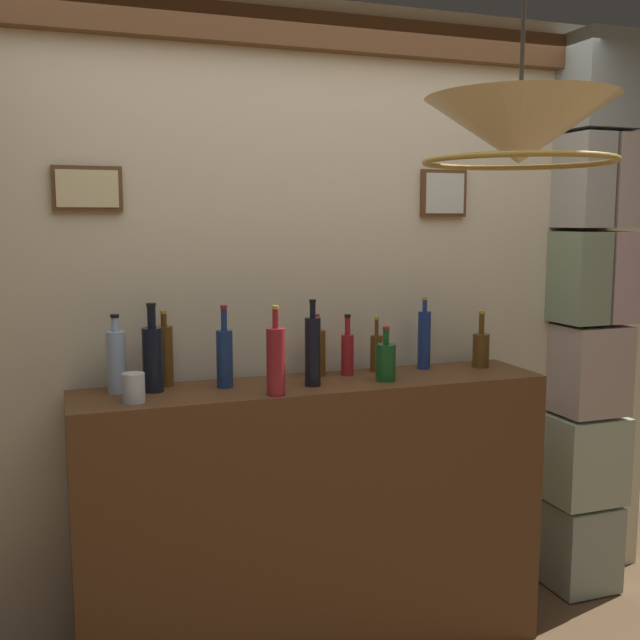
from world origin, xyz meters
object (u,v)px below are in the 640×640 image
(liquor_bottle_gin, at_px, (225,357))
(pendant_lamp, at_px, (520,133))
(liquor_bottle_scotch, at_px, (165,355))
(liquor_bottle_tequila, at_px, (424,339))
(liquor_bottle_mezcal, at_px, (153,357))
(liquor_bottle_whiskey, at_px, (376,352))
(liquor_bottle_sherry, at_px, (116,360))
(liquor_bottle_vodka, at_px, (276,360))
(glass_tumbler_rocks, at_px, (134,388))
(liquor_bottle_rye, at_px, (386,361))
(liquor_bottle_brandy, at_px, (481,348))
(liquor_bottle_amaro, at_px, (316,352))
(liquor_bottle_port, at_px, (347,352))
(liquor_bottle_vermouth, at_px, (313,350))

(liquor_bottle_gin, distance_m, pendant_lamp, 1.33)
(liquor_bottle_scotch, distance_m, liquor_bottle_tequila, 1.07)
(liquor_bottle_mezcal, height_order, liquor_bottle_whiskey, liquor_bottle_mezcal)
(liquor_bottle_whiskey, relative_size, liquor_bottle_sherry, 0.80)
(liquor_bottle_gin, distance_m, liquor_bottle_vodka, 0.23)
(liquor_bottle_tequila, relative_size, liquor_bottle_vodka, 0.94)
(liquor_bottle_whiskey, distance_m, glass_tumbler_rocks, 1.03)
(liquor_bottle_gin, distance_m, liquor_bottle_rye, 0.62)
(liquor_bottle_gin, bearing_deg, liquor_bottle_scotch, 153.55)
(liquor_bottle_whiskey, height_order, glass_tumbler_rocks, liquor_bottle_whiskey)
(liquor_bottle_rye, xyz_separation_m, liquor_bottle_brandy, (0.50, 0.12, 0.00))
(liquor_bottle_vodka, bearing_deg, liquor_bottle_tequila, 19.41)
(liquor_bottle_brandy, distance_m, glass_tumbler_rocks, 1.46)
(liquor_bottle_brandy, bearing_deg, liquor_bottle_vodka, -168.06)
(liquor_bottle_gin, xyz_separation_m, liquor_bottle_vodka, (0.14, -0.18, 0.01))
(liquor_bottle_whiskey, xyz_separation_m, liquor_bottle_vodka, (-0.51, -0.27, 0.05))
(liquor_bottle_scotch, distance_m, liquor_bottle_brandy, 1.32)
(liquor_bottle_scotch, bearing_deg, liquor_bottle_mezcal, -122.87)
(liquor_bottle_mezcal, height_order, liquor_bottle_tequila, liquor_bottle_mezcal)
(liquor_bottle_gin, bearing_deg, pendant_lamp, -55.01)
(liquor_bottle_amaro, height_order, liquor_bottle_port, liquor_bottle_amaro)
(liquor_bottle_amaro, distance_m, liquor_bottle_vodka, 0.37)
(liquor_bottle_whiskey, height_order, liquor_bottle_tequila, liquor_bottle_tequila)
(liquor_bottle_vermouth, bearing_deg, liquor_bottle_vodka, -150.01)
(glass_tumbler_rocks, bearing_deg, liquor_bottle_brandy, 5.61)
(liquor_bottle_amaro, distance_m, liquor_bottle_tequila, 0.48)
(liquor_bottle_amaro, bearing_deg, liquor_bottle_brandy, -5.61)
(liquor_bottle_port, relative_size, liquor_bottle_brandy, 1.02)
(liquor_bottle_vermouth, bearing_deg, liquor_bottle_sherry, 169.36)
(liquor_bottle_amaro, xyz_separation_m, liquor_bottle_rye, (0.22, -0.19, -0.02))
(liquor_bottle_whiskey, bearing_deg, liquor_bottle_gin, -172.20)
(liquor_bottle_rye, bearing_deg, glass_tumbler_rocks, -178.34)
(liquor_bottle_rye, bearing_deg, liquor_bottle_sherry, 171.83)
(liquor_bottle_vermouth, relative_size, liquor_bottle_rye, 1.54)
(liquor_bottle_port, height_order, liquor_bottle_vodka, liquor_bottle_vodka)
(liquor_bottle_amaro, bearing_deg, glass_tumbler_rocks, -163.84)
(liquor_bottle_vermouth, xyz_separation_m, liquor_bottle_sherry, (-0.71, 0.13, -0.02))
(liquor_bottle_brandy, height_order, glass_tumbler_rocks, liquor_bottle_brandy)
(liquor_bottle_whiskey, distance_m, liquor_bottle_port, 0.15)
(liquor_bottle_vermouth, relative_size, liquor_bottle_brandy, 1.36)
(liquor_bottle_scotch, height_order, liquor_bottle_whiskey, liquor_bottle_scotch)
(liquor_bottle_vermouth, xyz_separation_m, glass_tumbler_rocks, (-0.66, -0.04, -0.08))
(liquor_bottle_gin, distance_m, glass_tumbler_rocks, 0.37)
(liquor_bottle_whiskey, xyz_separation_m, liquor_bottle_sherry, (-1.04, -0.04, 0.04))
(liquor_bottle_amaro, xyz_separation_m, liquor_bottle_vermouth, (-0.07, -0.17, 0.04))
(liquor_bottle_mezcal, relative_size, liquor_bottle_rye, 1.53)
(liquor_bottle_gin, bearing_deg, liquor_bottle_amaro, 12.97)
(liquor_bottle_brandy, height_order, liquor_bottle_sherry, liquor_bottle_sherry)
(liquor_bottle_sherry, distance_m, liquor_bottle_tequila, 1.25)
(liquor_bottle_mezcal, bearing_deg, liquor_bottle_scotch, 57.13)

